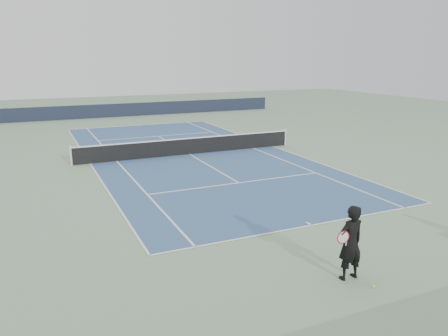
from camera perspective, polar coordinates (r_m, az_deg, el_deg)
name	(u,v)px	position (r m, az deg, el deg)	size (l,w,h in m)	color
ground	(189,154)	(25.00, -4.55, 1.78)	(80.00, 80.00, 0.00)	gray
court_surface	(189,154)	(25.00, -4.55, 1.80)	(10.97, 23.77, 0.01)	#365680
tennis_net	(189,146)	(24.90, -4.57, 2.92)	(12.90, 0.10, 1.07)	silver
windscreen_far	(124,110)	(41.97, -12.97, 7.40)	(30.00, 0.25, 1.20)	black
tennis_player	(350,243)	(11.36, 16.18, -9.34)	(0.82, 0.54, 1.94)	black
tennis_ball	(373,287)	(11.50, 18.92, -14.44)	(0.07, 0.07, 0.07)	#CAE92F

